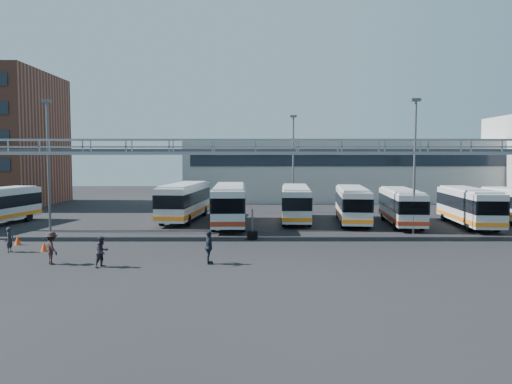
{
  "coord_description": "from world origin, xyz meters",
  "views": [
    {
      "loc": [
        -0.06,
        -30.57,
        5.82
      ],
      "look_at": [
        0.04,
        6.0,
        3.26
      ],
      "focal_mm": 35.0,
      "sensor_mm": 36.0,
      "label": 1
    }
  ],
  "objects_px": {
    "bus_3": "(184,200)",
    "cone_left": "(44,246)",
    "bus_8": "(469,205)",
    "bus_5": "(296,202)",
    "cone_right": "(18,240)",
    "pedestrian_a": "(10,240)",
    "bus_4": "(229,203)",
    "bus_6": "(352,203)",
    "pedestrian_b": "(102,252)",
    "tire_stack": "(252,234)",
    "light_pole_back": "(293,158)",
    "bus_7": "(401,205)",
    "light_pole_mid": "(415,158)",
    "pedestrian_c": "(52,248)",
    "pedestrian_d": "(209,247)",
    "light_pole_left": "(48,158)"
  },
  "relations": [
    {
      "from": "pedestrian_a",
      "to": "cone_left",
      "type": "relative_size",
      "value": 2.49
    },
    {
      "from": "cone_left",
      "to": "bus_4",
      "type": "bearing_deg",
      "value": 46.89
    },
    {
      "from": "bus_3",
      "to": "bus_5",
      "type": "xyz_separation_m",
      "value": [
        10.15,
        -0.74,
        -0.12
      ]
    },
    {
      "from": "bus_8",
      "to": "cone_right",
      "type": "relative_size",
      "value": 16.04
    },
    {
      "from": "light_pole_mid",
      "to": "pedestrian_d",
      "type": "distance_m",
      "value": 18.69
    },
    {
      "from": "pedestrian_a",
      "to": "cone_right",
      "type": "distance_m",
      "value": 2.63
    },
    {
      "from": "bus_4",
      "to": "bus_6",
      "type": "height_order",
      "value": "bus_4"
    },
    {
      "from": "light_pole_mid",
      "to": "pedestrian_c",
      "type": "xyz_separation_m",
      "value": [
        -23.1,
        -10.73,
        -4.84
      ]
    },
    {
      "from": "light_pole_back",
      "to": "pedestrian_a",
      "type": "bearing_deg",
      "value": -130.66
    },
    {
      "from": "pedestrian_b",
      "to": "pedestrian_d",
      "type": "distance_m",
      "value": 5.65
    },
    {
      "from": "light_pole_back",
      "to": "bus_4",
      "type": "relative_size",
      "value": 0.89
    },
    {
      "from": "bus_7",
      "to": "cone_right",
      "type": "bearing_deg",
      "value": -155.42
    },
    {
      "from": "pedestrian_a",
      "to": "light_pole_back",
      "type": "bearing_deg",
      "value": -40.4
    },
    {
      "from": "bus_7",
      "to": "pedestrian_a",
      "type": "distance_m",
      "value": 30.18
    },
    {
      "from": "bus_8",
      "to": "pedestrian_c",
      "type": "distance_m",
      "value": 32.73
    },
    {
      "from": "light_pole_left",
      "to": "pedestrian_a",
      "type": "height_order",
      "value": "light_pole_left"
    },
    {
      "from": "pedestrian_b",
      "to": "bus_3",
      "type": "bearing_deg",
      "value": 27.47
    },
    {
      "from": "pedestrian_c",
      "to": "pedestrian_d",
      "type": "xyz_separation_m",
      "value": [
        8.55,
        0.03,
        0.02
      ]
    },
    {
      "from": "light_pole_left",
      "to": "bus_3",
      "type": "bearing_deg",
      "value": 36.5
    },
    {
      "from": "light_pole_back",
      "to": "bus_5",
      "type": "relative_size",
      "value": 0.96
    },
    {
      "from": "cone_left",
      "to": "light_pole_mid",
      "type": "bearing_deg",
      "value": 15.55
    },
    {
      "from": "bus_5",
      "to": "pedestrian_b",
      "type": "relative_size",
      "value": 6.47
    },
    {
      "from": "bus_8",
      "to": "pedestrian_d",
      "type": "relative_size",
      "value": 5.85
    },
    {
      "from": "bus_6",
      "to": "pedestrian_c",
      "type": "height_order",
      "value": "bus_6"
    },
    {
      "from": "pedestrian_c",
      "to": "tire_stack",
      "type": "relative_size",
      "value": 0.83
    },
    {
      "from": "bus_3",
      "to": "cone_left",
      "type": "height_order",
      "value": "bus_3"
    },
    {
      "from": "bus_6",
      "to": "pedestrian_c",
      "type": "distance_m",
      "value": 25.96
    },
    {
      "from": "light_pole_mid",
      "to": "cone_left",
      "type": "distance_m",
      "value": 26.63
    },
    {
      "from": "bus_8",
      "to": "cone_right",
      "type": "distance_m",
      "value": 35.02
    },
    {
      "from": "pedestrian_c",
      "to": "cone_left",
      "type": "height_order",
      "value": "pedestrian_c"
    },
    {
      "from": "bus_6",
      "to": "pedestrian_b",
      "type": "height_order",
      "value": "bus_6"
    },
    {
      "from": "pedestrian_d",
      "to": "tire_stack",
      "type": "xyz_separation_m",
      "value": [
        2.33,
        8.2,
        -0.55
      ]
    },
    {
      "from": "light_pole_mid",
      "to": "light_pole_back",
      "type": "xyz_separation_m",
      "value": [
        -8.0,
        15.0,
        0.0
      ]
    },
    {
      "from": "bus_4",
      "to": "bus_7",
      "type": "height_order",
      "value": "bus_4"
    },
    {
      "from": "pedestrian_b",
      "to": "cone_left",
      "type": "relative_size",
      "value": 2.67
    },
    {
      "from": "light_pole_back",
      "to": "light_pole_mid",
      "type": "bearing_deg",
      "value": -61.93
    },
    {
      "from": "bus_4",
      "to": "bus_8",
      "type": "height_order",
      "value": "bus_4"
    },
    {
      "from": "bus_6",
      "to": "cone_left",
      "type": "relative_size",
      "value": 17.23
    },
    {
      "from": "light_pole_left",
      "to": "pedestrian_b",
      "type": "height_order",
      "value": "light_pole_left"
    },
    {
      "from": "bus_4",
      "to": "bus_8",
      "type": "bearing_deg",
      "value": -2.75
    },
    {
      "from": "bus_5",
      "to": "tire_stack",
      "type": "distance_m",
      "value": 10.61
    },
    {
      "from": "light_pole_left",
      "to": "cone_left",
      "type": "distance_m",
      "value": 10.07
    },
    {
      "from": "bus_4",
      "to": "cone_right",
      "type": "xyz_separation_m",
      "value": [
        -13.61,
        -9.42,
        -1.58
      ]
    },
    {
      "from": "bus_8",
      "to": "cone_left",
      "type": "distance_m",
      "value": 33.11
    },
    {
      "from": "light_pole_left",
      "to": "pedestrian_b",
      "type": "xyz_separation_m",
      "value": [
        7.85,
        -12.45,
        -4.9
      ]
    },
    {
      "from": "bus_4",
      "to": "cone_left",
      "type": "relative_size",
      "value": 18.59
    },
    {
      "from": "bus_7",
      "to": "tire_stack",
      "type": "bearing_deg",
      "value": -144.03
    },
    {
      "from": "bus_5",
      "to": "cone_right",
      "type": "distance_m",
      "value": 22.92
    },
    {
      "from": "tire_stack",
      "to": "pedestrian_b",
      "type": "bearing_deg",
      "value": -131.55
    },
    {
      "from": "tire_stack",
      "to": "light_pole_mid",
      "type": "bearing_deg",
      "value": 11.56
    }
  ]
}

